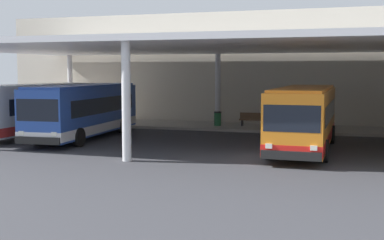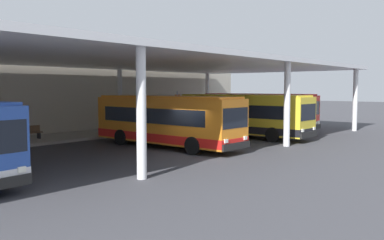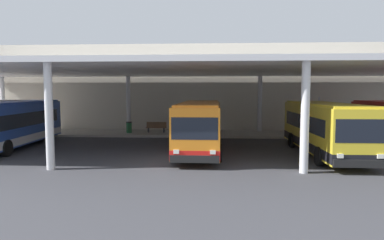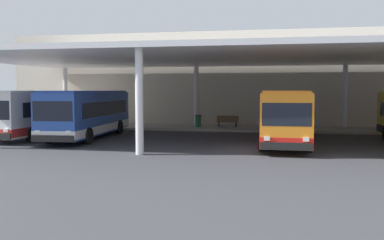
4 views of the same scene
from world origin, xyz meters
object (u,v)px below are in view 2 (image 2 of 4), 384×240
Objects in this scene: bus_departing at (257,111)px; bus_far_bay at (242,115)px; banner_sign at (177,106)px; bus_middle_bay at (166,120)px; bench_waiting at (29,132)px.

bus_far_bay is at bearing -159.59° from bus_departing.
banner_sign is (-3.30, 6.50, 0.32)m from bus_departing.
bus_middle_bay is 5.87× the size of bench_waiting.
bus_far_bay is (7.55, -0.63, 0.00)m from bus_middle_bay.
bus_departing is 5.88× the size of bench_waiting.
bus_departing is 3.30× the size of banner_sign.
bus_departing is at bearing 6.23° from bus_middle_bay.
bus_far_bay reaches higher than bench_waiting.
bus_far_bay is 8.84m from banner_sign.
banner_sign is at bearing -3.57° from bench_waiting.
bus_middle_bay is 3.30× the size of banner_sign.
bus_middle_bay reaches higher than bench_waiting.
bus_middle_bay is at bearing -173.77° from bus_departing.
bus_far_bay is 5.86× the size of bench_waiting.
bench_waiting is at bearing 141.41° from bus_far_bay.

